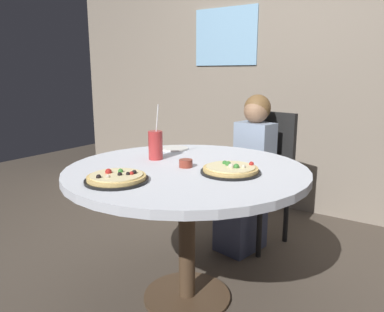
# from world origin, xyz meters

# --- Properties ---
(ground_plane) EXTENTS (8.00, 8.00, 0.00)m
(ground_plane) POSITION_xyz_m (0.00, 0.00, 0.00)
(ground_plane) COLOR #4C4238
(wall_with_window) EXTENTS (5.20, 0.14, 2.90)m
(wall_with_window) POSITION_xyz_m (-0.00, 1.75, 1.45)
(wall_with_window) COLOR gray
(wall_with_window) RESTS_ON ground_plane
(dining_table) EXTENTS (1.24, 1.24, 0.75)m
(dining_table) POSITION_xyz_m (0.00, 0.00, 0.66)
(dining_table) COLOR silver
(dining_table) RESTS_ON ground_plane
(chair_wooden) EXTENTS (0.47, 0.47, 0.95)m
(chair_wooden) POSITION_xyz_m (0.02, 0.95, 0.53)
(chair_wooden) COLOR black
(chair_wooden) RESTS_ON ground_plane
(diner_child) EXTENTS (0.32, 0.43, 1.08)m
(diner_child) POSITION_xyz_m (-0.01, 0.77, 0.48)
(diner_child) COLOR #3F4766
(diner_child) RESTS_ON ground_plane
(pizza_veggie) EXTENTS (0.28, 0.28, 0.05)m
(pizza_veggie) POSITION_xyz_m (-0.11, -0.39, 0.77)
(pizza_veggie) COLOR black
(pizza_veggie) RESTS_ON dining_table
(pizza_cheese) EXTENTS (0.29, 0.29, 0.05)m
(pizza_cheese) POSITION_xyz_m (0.24, 0.02, 0.77)
(pizza_cheese) COLOR black
(pizza_cheese) RESTS_ON dining_table
(soda_cup) EXTENTS (0.08, 0.08, 0.31)m
(soda_cup) POSITION_xyz_m (-0.25, 0.06, 0.83)
(soda_cup) COLOR #B73333
(soda_cup) RESTS_ON dining_table
(sauce_bowl) EXTENTS (0.07, 0.07, 0.04)m
(sauce_bowl) POSITION_xyz_m (-0.01, -0.00, 0.77)
(sauce_bowl) COLOR brown
(sauce_bowl) RESTS_ON dining_table
(plate_small) EXTENTS (0.18, 0.18, 0.01)m
(plate_small) POSITION_xyz_m (-0.33, 0.34, 0.76)
(plate_small) COLOR white
(plate_small) RESTS_ON dining_table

